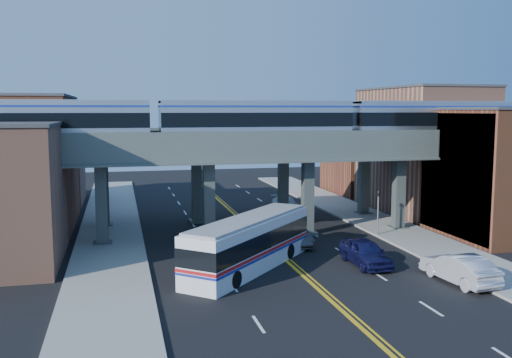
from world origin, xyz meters
TOP-DOWN VIEW (x-y plane):
  - ground at (0.00, 0.00)m, footprint 120.00×120.00m
  - sidewalk_west at (-11.50, 10.00)m, footprint 5.00×70.00m
  - sidewalk_east at (11.50, 10.00)m, footprint 5.00×70.00m
  - building_west_b at (-18.50, 16.00)m, footprint 8.00×14.00m
  - building_west_c at (-18.50, 29.00)m, footprint 8.00×10.00m
  - building_east_a at (18.50, 4.00)m, footprint 8.00×10.00m
  - building_east_b at (18.50, 16.00)m, footprint 8.00×14.00m
  - building_east_c at (18.50, 29.00)m, footprint 8.00×10.00m
  - mural_panel at (14.55, 4.00)m, footprint 0.10×9.50m
  - elevated_viaduct_near at (0.00, 8.00)m, footprint 52.00×3.60m
  - elevated_viaduct_far at (0.00, 15.00)m, footprint 52.00×3.60m
  - transit_train at (-0.25, 8.00)m, footprint 45.85×2.87m
  - stop_sign at (0.30, 3.00)m, footprint 0.76×0.09m
  - traffic_signal at (9.20, 6.00)m, footprint 0.15×0.18m
  - transit_bus at (-2.80, -0.69)m, footprint 10.10×10.88m
  - car_lane_a at (4.66, -1.68)m, footprint 2.05×4.98m
  - car_lane_b at (1.80, 4.56)m, footprint 1.79×4.69m
  - car_lane_c at (4.28, 14.14)m, footprint 2.64×5.37m
  - car_lane_d at (5.00, 17.40)m, footprint 2.36×5.39m
  - car_parked_curb at (8.37, -6.45)m, footprint 2.37×5.43m

SIDE VIEW (x-z plane):
  - ground at x=0.00m, z-range 0.00..0.00m
  - sidewalk_west at x=-11.50m, z-range 0.00..0.16m
  - sidewalk_east at x=11.50m, z-range 0.00..0.16m
  - car_lane_c at x=4.28m, z-range 0.00..1.47m
  - car_lane_b at x=1.80m, z-range 0.00..1.53m
  - car_lane_d at x=5.00m, z-range 0.00..1.54m
  - car_lane_a at x=4.66m, z-range 0.00..1.69m
  - car_parked_curb at x=8.37m, z-range 0.00..1.74m
  - transit_bus at x=-2.80m, z-range 0.04..3.18m
  - stop_sign at x=0.30m, z-range 0.44..3.07m
  - traffic_signal at x=9.20m, z-range 0.25..4.35m
  - building_west_c at x=-18.50m, z-range 0.00..8.00m
  - building_east_c at x=18.50m, z-range 0.00..9.00m
  - mural_panel at x=14.55m, z-range 0.00..9.50m
  - building_east_a at x=18.50m, z-range 0.00..10.00m
  - building_west_b at x=-18.50m, z-range 0.00..11.00m
  - building_east_b at x=18.50m, z-range 0.00..12.00m
  - elevated_viaduct_near at x=0.00m, z-range 2.77..10.17m
  - elevated_viaduct_far at x=0.00m, z-range 2.77..10.17m
  - transit_train at x=-0.25m, z-range 7.54..10.89m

